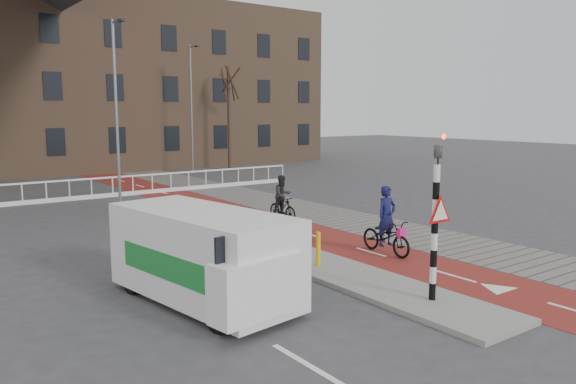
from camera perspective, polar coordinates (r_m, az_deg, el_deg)
ground at (r=14.25m, az=9.71°, el=-8.56°), size 120.00×120.00×0.00m
bike_lane at (r=22.90m, az=-5.71°, el=-2.08°), size 2.50×60.00×0.01m
sidewalk at (r=24.41m, az=-0.03°, el=-1.40°), size 3.00×60.00×0.01m
curb_island at (r=16.77m, az=-1.85°, el=-5.67°), size 1.80×16.00×0.12m
traffic_signal at (r=12.05m, az=14.81°, el=-2.08°), size 0.80×0.80×3.68m
bollard at (r=14.61m, az=3.09°, el=-5.77°), size 0.12×0.12×0.88m
cyclist_near at (r=16.38m, az=9.96°, el=-3.94°), size 0.74×1.92×1.97m
cyclist_far at (r=20.98m, az=-0.57°, el=-1.01°), size 0.73×1.57×1.71m
van at (r=12.19m, az=-8.66°, el=-6.29°), size 2.53×4.87×2.00m
railing at (r=27.19m, az=-25.37°, el=-0.57°), size 28.00×0.10×0.99m
townhouse_row at (r=42.21m, az=-27.19°, el=12.41°), size 46.00×10.00×15.90m
tree_right at (r=39.48m, az=-6.02°, el=7.41°), size 0.21×0.21×7.11m
streetlight_near at (r=23.48m, az=-17.01°, el=7.17°), size 0.12×0.12×7.60m
streetlight_right at (r=37.65m, az=-9.78°, el=8.20°), size 0.12×0.12×8.29m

